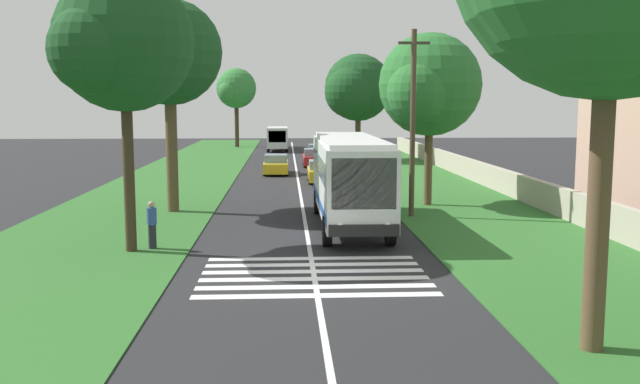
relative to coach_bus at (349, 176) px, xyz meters
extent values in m
plane|color=#262628|center=(-7.93, 1.80, -2.15)|extent=(160.00, 160.00, 0.00)
cube|color=#2D6628|center=(7.07, 10.00, -2.13)|extent=(120.00, 8.00, 0.04)
cube|color=#2D6628|center=(7.07, -6.40, -2.13)|extent=(120.00, 8.00, 0.04)
cube|color=silver|center=(7.07, 1.80, -2.14)|extent=(110.00, 0.16, 0.01)
cube|color=white|center=(-0.03, 0.00, -0.05)|extent=(11.00, 2.50, 2.90)
cube|color=slate|center=(0.27, 0.00, 0.48)|extent=(9.68, 2.54, 0.85)
cube|color=slate|center=(-5.49, 0.00, 0.30)|extent=(0.08, 2.20, 1.74)
cube|color=#1E4C9E|center=(-0.03, 0.00, -1.05)|extent=(10.78, 2.53, 0.36)
cube|color=white|center=(-0.03, 0.00, 1.49)|extent=(10.56, 2.30, 0.18)
cube|color=black|center=(-5.61, 0.00, -1.28)|extent=(0.16, 2.40, 0.40)
sphere|color=#F2EDCC|center=(-5.55, 0.80, -1.15)|extent=(0.24, 0.24, 0.24)
sphere|color=#F2EDCC|center=(-5.55, -0.81, -1.15)|extent=(0.24, 0.24, 0.24)
cylinder|color=black|center=(-3.93, 1.15, -1.60)|extent=(1.10, 0.32, 1.10)
cylinder|color=black|center=(3.47, 1.15, -1.60)|extent=(1.10, 0.32, 1.10)
cylinder|color=black|center=(-3.93, -1.15, -1.60)|extent=(1.10, 0.32, 1.10)
cylinder|color=black|center=(3.47, -1.15, -1.60)|extent=(1.10, 0.32, 1.10)
cube|color=silver|center=(-10.42, 1.80, -2.14)|extent=(0.45, 6.80, 0.01)
cube|color=silver|center=(-9.52, 1.80, -2.14)|extent=(0.45, 6.80, 0.01)
cube|color=silver|center=(-8.62, 1.80, -2.14)|extent=(0.45, 6.80, 0.01)
cube|color=silver|center=(-7.72, 1.80, -2.14)|extent=(0.45, 6.80, 0.01)
cube|color=silver|center=(-6.82, 1.80, -2.14)|extent=(0.45, 6.80, 0.01)
cube|color=silver|center=(-5.92, 1.80, -2.14)|extent=(0.45, 6.80, 0.01)
cube|color=gold|center=(16.41, 0.28, -1.62)|extent=(4.30, 1.75, 0.70)
cube|color=slate|center=(16.31, 0.28, -0.99)|extent=(2.00, 1.61, 0.55)
cylinder|color=black|center=(15.06, 1.06, -1.83)|extent=(0.64, 0.22, 0.64)
cylinder|color=black|center=(17.76, 1.06, -1.83)|extent=(0.64, 0.22, 0.64)
cylinder|color=black|center=(15.06, -0.50, -1.83)|extent=(0.64, 0.22, 0.64)
cylinder|color=black|center=(17.76, -0.50, -1.83)|extent=(0.64, 0.22, 0.64)
cube|color=gold|center=(21.67, 3.32, -1.62)|extent=(4.30, 1.75, 0.70)
cube|color=slate|center=(21.57, 3.32, -0.99)|extent=(2.00, 1.61, 0.55)
cylinder|color=black|center=(20.32, 4.10, -1.83)|extent=(0.64, 0.22, 0.64)
cylinder|color=black|center=(23.02, 4.10, -1.83)|extent=(0.64, 0.22, 0.64)
cylinder|color=black|center=(20.32, 2.54, -1.83)|extent=(0.64, 0.22, 0.64)
cylinder|color=black|center=(23.02, 2.54, -1.83)|extent=(0.64, 0.22, 0.64)
cube|color=#B21E1E|center=(27.84, 0.29, -1.62)|extent=(4.30, 1.75, 0.70)
cube|color=slate|center=(27.74, 0.29, -0.99)|extent=(2.00, 1.61, 0.55)
cylinder|color=black|center=(26.49, 1.07, -1.83)|extent=(0.64, 0.22, 0.64)
cylinder|color=black|center=(29.19, 1.07, -1.83)|extent=(0.64, 0.22, 0.64)
cylinder|color=black|center=(26.49, -0.49, -1.83)|extent=(0.64, 0.22, 0.64)
cylinder|color=black|center=(29.19, -0.49, -1.83)|extent=(0.64, 0.22, 0.64)
cube|color=gray|center=(33.67, -0.27, -1.62)|extent=(4.30, 1.75, 0.70)
cube|color=slate|center=(33.57, -0.27, -0.99)|extent=(2.00, 1.61, 0.55)
cylinder|color=black|center=(32.32, 0.51, -1.83)|extent=(0.64, 0.22, 0.64)
cylinder|color=black|center=(35.02, 0.51, -1.83)|extent=(0.64, 0.22, 0.64)
cylinder|color=black|center=(32.32, -1.05, -1.83)|extent=(0.64, 0.22, 0.64)
cylinder|color=black|center=(35.02, -1.05, -1.83)|extent=(0.64, 0.22, 0.64)
cube|color=silver|center=(45.41, 3.45, -0.67)|extent=(6.00, 2.10, 2.10)
cube|color=slate|center=(45.61, 3.45, -0.29)|extent=(5.04, 2.13, 0.70)
cube|color=slate|center=(42.44, 3.45, -0.46)|extent=(0.06, 1.76, 1.18)
cylinder|color=black|center=(43.51, 4.40, -1.77)|extent=(0.76, 0.24, 0.76)
cylinder|color=black|center=(47.31, 4.40, -1.77)|extent=(0.76, 0.24, 0.76)
cylinder|color=black|center=(43.51, 2.50, -1.77)|extent=(0.76, 0.24, 0.76)
cylinder|color=black|center=(47.31, 2.50, -1.77)|extent=(0.76, 0.24, 0.76)
cylinder|color=#3D2D1E|center=(-4.58, 8.01, 0.82)|extent=(0.38, 0.38, 5.85)
sphere|color=#19471E|center=(-4.58, 8.01, 5.04)|extent=(4.72, 4.72, 4.72)
sphere|color=#19471E|center=(-3.16, 8.01, 4.69)|extent=(3.08, 3.08, 3.08)
sphere|color=#19471E|center=(-5.76, 8.71, 4.69)|extent=(2.89, 2.89, 2.89)
cylinder|color=brown|center=(4.33, 7.96, 0.93)|extent=(0.54, 0.54, 6.08)
sphere|color=#19471E|center=(4.33, 7.96, 5.32)|extent=(4.90, 4.90, 4.90)
sphere|color=#19471E|center=(5.80, 7.96, 4.95)|extent=(3.57, 3.57, 3.57)
sphere|color=#19471E|center=(3.10, 8.70, 4.95)|extent=(3.50, 3.50, 3.50)
cylinder|color=#3D2D1E|center=(52.22, 8.19, 0.63)|extent=(0.48, 0.48, 5.46)
sphere|color=#337A38|center=(52.22, 8.19, 4.61)|extent=(4.56, 4.56, 4.56)
sphere|color=#337A38|center=(53.59, 8.19, 4.27)|extent=(3.07, 3.07, 3.07)
sphere|color=#337A38|center=(51.08, 8.88, 4.27)|extent=(2.53, 2.53, 2.53)
cylinder|color=brown|center=(-14.90, -3.74, 1.19)|extent=(0.47, 0.47, 6.58)
cylinder|color=brown|center=(5.79, -4.51, 0.19)|extent=(0.40, 0.40, 4.60)
sphere|color=#286B2D|center=(5.79, -4.51, 3.89)|extent=(5.08, 5.08, 5.08)
sphere|color=#286B2D|center=(7.31, -4.51, 3.51)|extent=(3.18, 3.18, 3.18)
sphere|color=#286B2D|center=(4.52, -3.75, 3.51)|extent=(3.11, 3.11, 3.11)
cylinder|color=#4C3826|center=(33.12, -3.82, 0.29)|extent=(0.49, 0.49, 4.79)
sphere|color=#19471E|center=(33.12, -3.82, 4.31)|extent=(5.90, 5.90, 5.90)
sphere|color=#19471E|center=(34.89, -3.82, 3.86)|extent=(3.68, 3.68, 3.68)
sphere|color=#19471E|center=(31.64, -2.94, 3.86)|extent=(4.34, 4.34, 4.34)
cylinder|color=#473828|center=(2.32, -3.05, 2.05)|extent=(0.24, 0.24, 8.31)
cube|color=#3D3326|center=(2.32, -3.05, 5.61)|extent=(0.12, 1.40, 0.12)
cube|color=#B2A893|center=(12.07, -9.80, -1.44)|extent=(70.00, 0.40, 1.33)
cylinder|color=#26262D|center=(-4.21, 7.35, -1.68)|extent=(0.28, 0.28, 0.85)
cylinder|color=#334C99|center=(-4.21, 7.35, -0.96)|extent=(0.34, 0.34, 0.60)
sphere|color=tan|center=(-4.21, 7.35, -0.54)|extent=(0.24, 0.24, 0.24)
camera|label=1|loc=(-28.64, 2.64, 3.03)|focal=39.14mm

